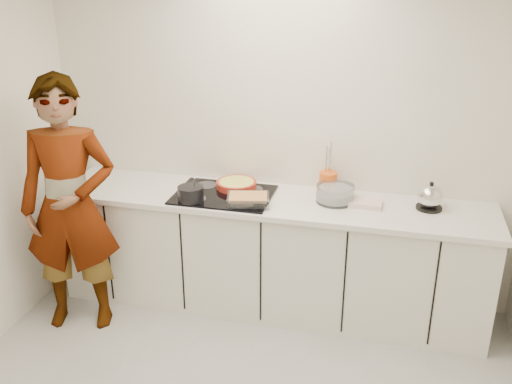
% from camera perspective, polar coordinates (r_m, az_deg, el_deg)
% --- Properties ---
extents(wall_back, '(3.60, 0.00, 2.60)m').
position_cam_1_polar(wall_back, '(4.35, 2.40, 5.63)').
color(wall_back, white).
rests_on(wall_back, ground).
extents(base_cabinets, '(3.20, 0.58, 0.87)m').
position_cam_1_polar(base_cabinets, '(4.39, 1.37, -6.42)').
color(base_cabinets, white).
rests_on(base_cabinets, floor).
extents(countertop, '(3.24, 0.64, 0.04)m').
position_cam_1_polar(countertop, '(4.20, 1.42, -0.94)').
color(countertop, white).
rests_on(countertop, base_cabinets).
extents(hob, '(0.72, 0.54, 0.01)m').
position_cam_1_polar(hob, '(4.25, -3.24, -0.27)').
color(hob, black).
rests_on(hob, countertop).
extents(tart_dish, '(0.33, 0.33, 0.05)m').
position_cam_1_polar(tart_dish, '(4.35, -1.97, 0.80)').
color(tart_dish, red).
rests_on(tart_dish, hob).
extents(saucepan, '(0.24, 0.24, 0.18)m').
position_cam_1_polar(saucepan, '(4.14, -6.55, -0.14)').
color(saucepan, black).
rests_on(saucepan, hob).
extents(baking_dish, '(0.34, 0.28, 0.06)m').
position_cam_1_polar(baking_dish, '(4.07, -0.79, -0.69)').
color(baking_dish, silver).
rests_on(baking_dish, hob).
extents(mixing_bowl, '(0.31, 0.31, 0.13)m').
position_cam_1_polar(mixing_bowl, '(4.15, 7.91, -0.23)').
color(mixing_bowl, silver).
rests_on(mixing_bowl, countertop).
extents(tea_towel, '(0.24, 0.18, 0.04)m').
position_cam_1_polar(tea_towel, '(4.15, 10.90, -1.07)').
color(tea_towel, white).
rests_on(tea_towel, countertop).
extents(kettle, '(0.20, 0.20, 0.21)m').
position_cam_1_polar(kettle, '(4.17, 17.01, -0.53)').
color(kettle, black).
rests_on(kettle, countertop).
extents(utensil_crock, '(0.17, 0.17, 0.17)m').
position_cam_1_polar(utensil_crock, '(4.29, 7.20, 0.90)').
color(utensil_crock, orange).
rests_on(utensil_crock, countertop).
extents(cook, '(0.77, 0.61, 1.86)m').
position_cam_1_polar(cook, '(4.21, -18.11, -1.43)').
color(cook, white).
rests_on(cook, floor).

